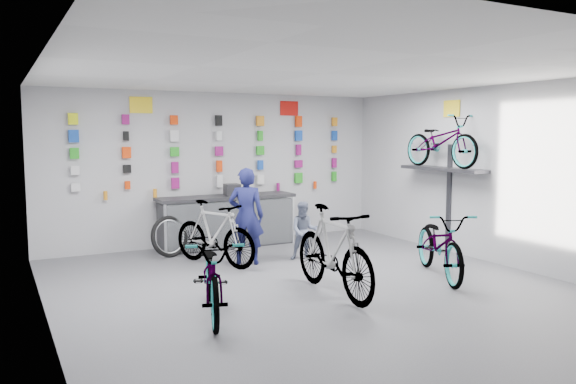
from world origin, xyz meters
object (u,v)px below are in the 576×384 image
counter (227,222)px  bike_service (214,233)px  bike_left (213,276)px  bike_right (440,244)px  bike_center (333,251)px  customer (304,231)px  clerk (246,216)px

counter → bike_service: bike_service is taller
bike_left → bike_right: 3.71m
bike_center → bike_right: bike_center is taller
counter → customer: (0.76, -1.70, 0.02)m
counter → bike_right: 4.21m
bike_left → clerk: (1.45, 2.29, 0.33)m
counter → bike_center: bike_center is taller
bike_left → bike_center: 1.76m
counter → bike_left: counter is taller
counter → bike_left: 4.16m
bike_left → bike_right: (3.71, 0.10, 0.03)m
bike_center → clerk: size_ratio=1.24×
bike_left → bike_right: size_ratio=0.95×
clerk → bike_left: bearing=86.2°
counter → clerk: bearing=-99.6°
bike_right → clerk: size_ratio=1.21×
clerk → customer: (1.02, -0.19, -0.31)m
clerk → customer: clerk is taller
bike_right → bike_service: bike_service is taller
bike_left → bike_right: bearing=18.3°
bike_service → customer: 1.56m
counter → bike_left: bearing=-114.1°
clerk → bike_center: bearing=126.4°
counter → bike_center: 3.74m
bike_center → clerk: 2.26m
bike_center → customer: bike_center is taller
counter → bike_center: (0.06, -3.74, 0.12)m
bike_service → customer: (1.52, -0.36, -0.03)m
counter → bike_right: bearing=-61.5°
bike_left → counter: bearing=82.7°
bike_right → clerk: clerk is taller
customer → bike_center: bearing=-83.0°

